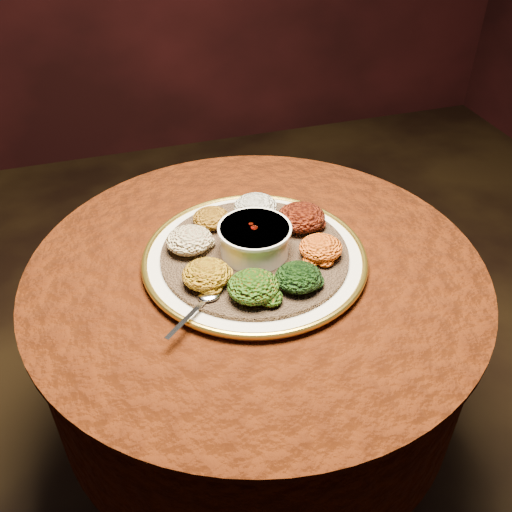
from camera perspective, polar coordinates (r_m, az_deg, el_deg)
name	(u,v)px	position (r m, az deg, el deg)	size (l,w,h in m)	color
table	(256,327)	(1.31, -0.01, -7.13)	(0.96, 0.96, 0.73)	black
platter	(255,258)	(1.19, -0.13, -0.19)	(0.60, 0.60, 0.02)	white
injera	(255,254)	(1.18, -0.13, 0.22)	(0.39, 0.39, 0.01)	brown
stew_bowl	(255,238)	(1.16, -0.14, 1.82)	(0.15, 0.15, 0.06)	white
spoon	(206,299)	(1.07, -5.06, -4.34)	(0.12, 0.10, 0.01)	silver
portion_ayib	(255,207)	(1.28, -0.06, 4.97)	(0.10, 0.09, 0.05)	white
portion_kitfo	(301,217)	(1.24, 4.52, 3.89)	(0.11, 0.10, 0.05)	black
portion_tikil	(321,248)	(1.16, 6.49, 0.81)	(0.09, 0.09, 0.04)	#AA630E
portion_gomen	(298,277)	(1.09, 4.27, -2.11)	(0.09, 0.09, 0.04)	black
portion_mixveg	(253,286)	(1.06, -0.27, -3.06)	(0.10, 0.09, 0.05)	#AA3A0A
portion_kik	(206,274)	(1.09, -4.99, -1.82)	(0.09, 0.09, 0.05)	#A97C0E
portion_timatim	(189,240)	(1.18, -6.68, 1.59)	(0.10, 0.09, 0.05)	maroon
portion_shiro	(211,218)	(1.25, -4.51, 3.81)	(0.08, 0.08, 0.04)	#905D11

